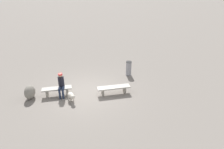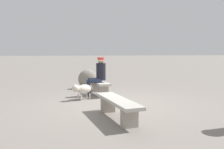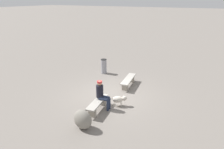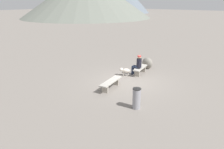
{
  "view_description": "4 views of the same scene",
  "coord_description": "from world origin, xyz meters",
  "views": [
    {
      "loc": [
        -0.82,
        9.98,
        6.12
      ],
      "look_at": [
        -1.54,
        -0.46,
        0.87
      ],
      "focal_mm": 31.94,
      "sensor_mm": 36.0,
      "label": 1
    },
    {
      "loc": [
        -6.57,
        1.49,
        1.5
      ],
      "look_at": [
        1.08,
        -0.18,
        0.75
      ],
      "focal_mm": 37.3,
      "sensor_mm": 36.0,
      "label": 2
    },
    {
      "loc": [
        8.45,
        4.67,
        4.8
      ],
      "look_at": [
        -0.82,
        -0.38,
        0.84
      ],
      "focal_mm": 32.93,
      "sensor_mm": 36.0,
      "label": 3
    },
    {
      "loc": [
        -10.59,
        -6.45,
        4.68
      ],
      "look_at": [
        -1.27,
        0.42,
        0.71
      ],
      "focal_mm": 34.86,
      "sensor_mm": 36.0,
      "label": 4
    }
  ],
  "objects": [
    {
      "name": "ground",
      "position": [
        0.0,
        0.0,
        -0.03
      ],
      "size": [
        210.0,
        210.0,
        0.06
      ],
      "primitive_type": "cube",
      "color": "gray"
    },
    {
      "name": "bench_right",
      "position": [
        1.6,
        0.2,
        0.34
      ],
      "size": [
        1.67,
        0.63,
        0.47
      ],
      "rotation": [
        0.0,
        0.0,
        0.14
      ],
      "color": "gray",
      "rests_on": "ground"
    },
    {
      "name": "dog",
      "position": [
        0.74,
        0.86,
        0.34
      ],
      "size": [
        0.51,
        0.7,
        0.51
      ],
      "rotation": [
        0.0,
        0.0,
        2.06
      ],
      "color": "beige",
      "rests_on": "ground"
    },
    {
      "name": "seated_person",
      "position": [
        1.32,
        0.25,
        0.77
      ],
      "size": [
        0.35,
        0.66,
        1.34
      ],
      "rotation": [
        0.0,
        0.0,
        0.05
      ],
      "color": "black",
      "rests_on": "ground"
    },
    {
      "name": "boulder",
      "position": [
        3.02,
        0.43,
        0.4
      ],
      "size": [
        0.6,
        0.85,
        0.8
      ],
      "primitive_type": "ellipsoid",
      "rotation": [
        0.0,
        0.0,
        4.61
      ],
      "color": "gray",
      "rests_on": "ground"
    },
    {
      "name": "trash_bin",
      "position": [
        -2.77,
        -2.06,
        0.49
      ],
      "size": [
        0.39,
        0.39,
        0.98
      ],
      "color": "gray",
      "rests_on": "ground"
    },
    {
      "name": "bench_left",
      "position": [
        -1.59,
        0.28,
        0.35
      ],
      "size": [
        1.9,
        0.69,
        0.46
      ],
      "rotation": [
        0.0,
        0.0,
        0.14
      ],
      "color": "gray",
      "rests_on": "ground"
    }
  ]
}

